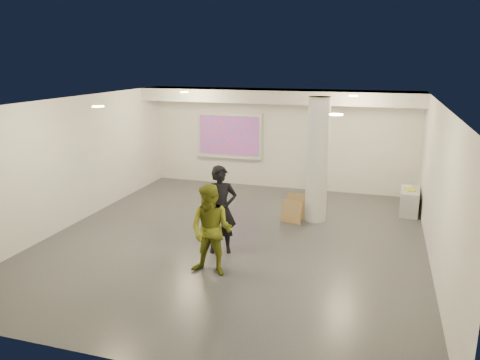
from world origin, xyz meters
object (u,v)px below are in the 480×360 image
(credenza, at_px, (409,201))
(man, at_px, (211,230))
(column, at_px, (317,160))
(projection_screen, at_px, (229,136))
(woman, at_px, (221,210))

(credenza, bearing_deg, man, -124.17)
(column, distance_m, man, 3.83)
(man, bearing_deg, projection_screen, 108.36)
(credenza, relative_size, man, 0.63)
(credenza, distance_m, man, 6.01)
(credenza, bearing_deg, woman, -132.19)
(woman, bearing_deg, man, -102.41)
(credenza, xyz_separation_m, man, (-3.61, -4.78, 0.54))
(projection_screen, height_order, credenza, projection_screen)
(column, xyz_separation_m, woman, (-1.57, -2.51, -0.60))
(column, distance_m, projection_screen, 4.08)
(column, height_order, projection_screen, column)
(woman, bearing_deg, column, 35.63)
(column, height_order, woman, column)
(column, xyz_separation_m, credenza, (2.22, 1.27, -1.19))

